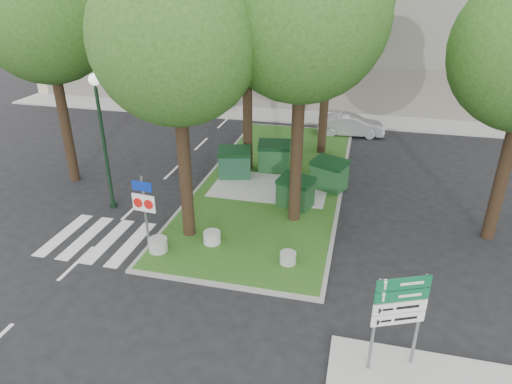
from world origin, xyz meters
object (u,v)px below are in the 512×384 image
(traffic_sign_pole, at_px, (144,204))
(car_white, at_px, (206,99))
(tree_median_near_left, at_px, (178,22))
(bollard_right, at_px, (288,258))
(tree_street_left, at_px, (45,1))
(dumpster_d, at_px, (329,174))
(litter_bin, at_px, (326,176))
(bollard_left, at_px, (158,245))
(dumpster_b, at_px, (274,156))
(dumpster_a, at_px, (235,163))
(tree_median_mid, at_px, (249,17))
(dumpster_c, at_px, (295,192))
(bollard_mid, at_px, (212,237))
(street_lamp, at_px, (102,127))
(directional_sign, at_px, (399,309))
(car_silver, at_px, (350,125))

(traffic_sign_pole, distance_m, car_white, 18.43)
(tree_median_near_left, distance_m, bollard_right, 8.00)
(tree_median_near_left, bearing_deg, tree_street_left, 153.43)
(dumpster_d, distance_m, litter_bin, 0.62)
(bollard_right, xyz_separation_m, car_white, (-9.00, 17.72, 0.32))
(bollard_left, xyz_separation_m, traffic_sign_pole, (-0.40, 0.13, 1.43))
(tree_median_near_left, height_order, dumpster_b, tree_median_near_left)
(dumpster_a, bearing_deg, car_white, 101.04)
(dumpster_a, xyz_separation_m, bollard_left, (-0.76, -6.70, -0.44))
(traffic_sign_pole, bearing_deg, dumpster_b, 76.30)
(car_white, bearing_deg, litter_bin, -139.19)
(tree_median_mid, distance_m, litter_bin, 7.60)
(dumpster_a, relative_size, litter_bin, 2.65)
(dumpster_c, relative_size, bollard_left, 2.48)
(tree_street_left, height_order, bollard_mid, tree_street_left)
(bollard_mid, relative_size, litter_bin, 0.93)
(tree_median_mid, bearing_deg, street_lamp, -130.94)
(dumpster_c, bearing_deg, bollard_mid, -105.95)
(dumpster_c, bearing_deg, dumpster_b, 132.43)
(tree_street_left, distance_m, car_white, 15.00)
(dumpster_b, bearing_deg, bollard_right, -83.38)
(litter_bin, bearing_deg, directional_sign, -75.80)
(tree_street_left, distance_m, directional_sign, 17.12)
(bollard_left, relative_size, bollard_right, 1.20)
(dumpster_d, relative_size, car_silver, 0.46)
(car_silver, bearing_deg, street_lamp, 136.10)
(tree_median_near_left, bearing_deg, dumpster_b, 75.61)
(dumpster_a, relative_size, car_silver, 0.44)
(bollard_left, distance_m, directional_sign, 8.36)
(street_lamp, bearing_deg, bollard_right, -17.63)
(bollard_left, bearing_deg, litter_bin, 54.48)
(tree_median_mid, distance_m, bollard_right, 10.59)
(tree_street_left, relative_size, dumpster_d, 6.31)
(bollard_left, bearing_deg, bollard_right, 4.19)
(bollard_left, bearing_deg, tree_median_near_left, 63.71)
(dumpster_a, bearing_deg, tree_street_left, -179.97)
(dumpster_a, relative_size, bollard_right, 3.18)
(dumpster_d, bearing_deg, bollard_mid, -97.69)
(traffic_sign_pole, bearing_deg, bollard_mid, 26.96)
(dumpster_b, distance_m, car_silver, 7.18)
(bollard_left, distance_m, bollard_right, 4.41)
(dumpster_c, bearing_deg, dumpster_d, 78.76)
(bollard_mid, bearing_deg, dumpster_b, 83.89)
(dumpster_b, xyz_separation_m, car_silver, (3.24, 6.41, -0.16))
(bollard_mid, height_order, traffic_sign_pole, traffic_sign_pole)
(dumpster_b, relative_size, bollard_mid, 2.74)
(tree_median_mid, xyz_separation_m, dumpster_b, (1.18, 0.03, -6.19))
(dumpster_c, bearing_deg, tree_median_mid, 146.47)
(directional_sign, bearing_deg, tree_median_mid, 96.24)
(tree_median_mid, distance_m, car_silver, 10.06)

